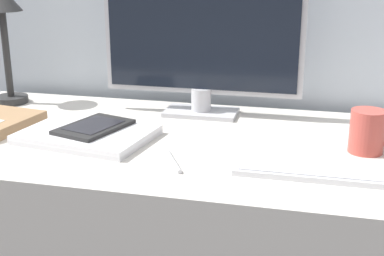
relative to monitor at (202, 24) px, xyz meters
The scene contains 7 objects.
monitor is the anchor object (origin of this frame).
keyboard 0.52m from the monitor, 48.16° to the right, with size 0.32×0.12×0.01m.
laptop 0.42m from the monitor, 129.04° to the right, with size 0.32×0.25×0.02m.
ereader 0.39m from the monitor, 129.29° to the right, with size 0.16×0.20×0.01m.
desk_lamp 0.57m from the monitor, behind, with size 0.12×0.12×0.34m.
coffee_mug 0.51m from the monitor, 25.98° to the right, with size 0.11×0.08×0.10m.
pen 0.44m from the monitor, 86.69° to the right, with size 0.07×0.12×0.01m.
Camera 1 is at (0.26, -0.97, 1.16)m, focal length 50.00 mm.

